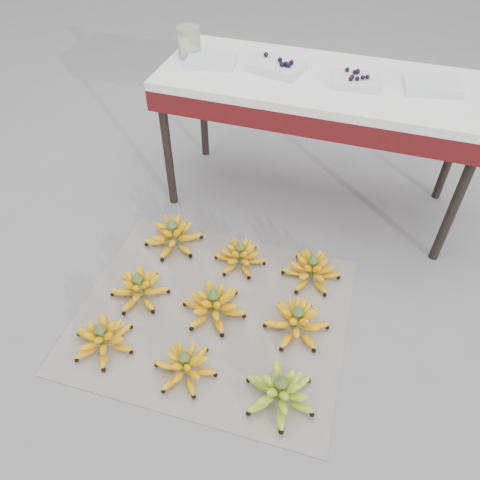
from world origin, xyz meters
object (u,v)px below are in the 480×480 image
(bunch_mid_left, at_px, (139,288))
(bunch_back_left, at_px, (173,235))
(vendor_table, at_px, (319,94))
(tray_far_left, at_px, (212,60))
(newspaper_mat, at_px, (213,313))
(bunch_front_right, at_px, (280,392))
(bunch_mid_right, at_px, (297,321))
(tray_right, at_px, (356,81))
(bunch_back_right, at_px, (311,270))
(tray_far_right, at_px, (431,85))
(bunch_front_left, at_px, (103,338))
(bunch_front_center, at_px, (185,365))
(bunch_back_center, at_px, (240,256))
(bunch_mid_center, at_px, (214,305))
(tray_left, at_px, (277,66))
(glass_jar, at_px, (189,42))

(bunch_mid_left, distance_m, bunch_back_left, 0.38)
(vendor_table, height_order, tray_far_left, tray_far_left)
(newspaper_mat, xyz_separation_m, bunch_front_right, (0.41, -0.32, 0.06))
(bunch_mid_right, distance_m, tray_right, 1.18)
(bunch_back_right, relative_size, tray_right, 1.32)
(bunch_back_right, height_order, tray_far_right, tray_far_right)
(newspaper_mat, bearing_deg, vendor_table, 76.58)
(bunch_front_left, height_order, tray_far_left, tray_far_left)
(bunch_front_right, relative_size, bunch_mid_right, 1.02)
(newspaper_mat, height_order, bunch_front_center, bunch_front_center)
(newspaper_mat, bearing_deg, tray_right, 66.83)
(bunch_back_center, height_order, vendor_table, vendor_table)
(bunch_mid_center, bearing_deg, tray_far_left, 116.36)
(tray_far_left, xyz_separation_m, tray_left, (0.34, 0.03, 0.00))
(bunch_back_left, distance_m, tray_far_right, 1.48)
(bunch_front_left, distance_m, bunch_mid_left, 0.31)
(bunch_mid_center, height_order, bunch_back_center, bunch_mid_center)
(bunch_back_right, bearing_deg, bunch_mid_right, -96.73)
(bunch_back_center, distance_m, glass_jar, 1.15)
(bunch_front_center, bearing_deg, vendor_table, 78.71)
(bunch_back_right, distance_m, tray_left, 1.04)
(glass_jar, bearing_deg, tray_far_right, 0.14)
(bunch_mid_right, xyz_separation_m, tray_left, (-0.39, 0.96, 0.73))
(bunch_mid_right, bearing_deg, newspaper_mat, 169.38)
(bunch_back_left, xyz_separation_m, tray_far_right, (1.12, 0.64, 0.73))
(vendor_table, relative_size, tray_far_left, 5.88)
(tray_left, bearing_deg, bunch_mid_center, -90.24)
(newspaper_mat, height_order, bunch_mid_right, bunch_mid_right)
(newspaper_mat, height_order, bunch_front_right, bunch_front_right)
(bunch_back_center, xyz_separation_m, tray_far_left, (-0.35, 0.61, 0.74))
(bunch_mid_right, bearing_deg, tray_far_left, 112.67)
(tray_left, bearing_deg, tray_far_right, 2.24)
(newspaper_mat, xyz_separation_m, bunch_back_center, (0.02, 0.35, 0.06))
(bunch_mid_right, relative_size, bunch_back_right, 1.13)
(bunch_mid_center, bearing_deg, bunch_mid_right, 11.30)
(bunch_mid_left, xyz_separation_m, tray_right, (0.78, 0.97, 0.73))
(tray_far_left, bearing_deg, glass_jar, 159.01)
(bunch_front_center, distance_m, bunch_back_right, 0.80)
(newspaper_mat, distance_m, bunch_back_center, 0.36)
(bunch_mid_right, relative_size, vendor_table, 0.22)
(bunch_front_left, relative_size, bunch_back_left, 0.92)
(glass_jar, bearing_deg, bunch_mid_left, -84.50)
(bunch_front_left, height_order, bunch_front_right, bunch_front_right)
(bunch_mid_right, xyz_separation_m, tray_far_right, (0.36, 0.98, 0.73))
(bunch_front_right, relative_size, tray_far_left, 1.34)
(bunch_back_center, xyz_separation_m, vendor_table, (0.21, 0.63, 0.63))
(bunch_front_right, xyz_separation_m, tray_left, (-0.40, 1.31, 0.73))
(bunch_front_left, relative_size, tray_far_left, 1.32)
(newspaper_mat, relative_size, bunch_mid_left, 3.52)
(newspaper_mat, height_order, bunch_back_center, bunch_back_center)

